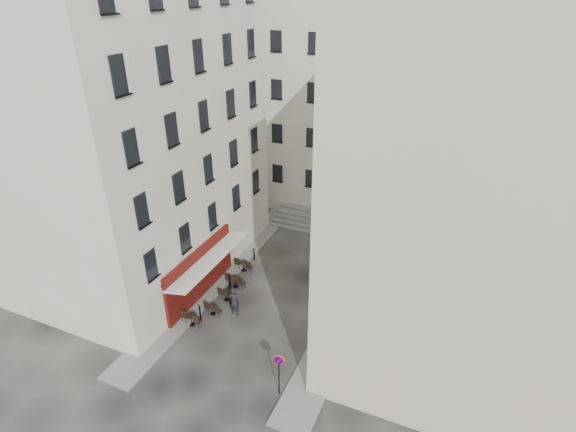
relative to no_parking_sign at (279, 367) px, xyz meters
The scene contains 18 objects.
ground 5.54m from the no_parking_sign, 128.87° to the left, with size 90.00×90.00×0.00m, color black.
sidewalk_left 11.37m from the no_parking_sign, 133.94° to the left, with size 2.00×22.00×0.12m, color slate.
sidewalk_right 7.39m from the no_parking_sign, 80.40° to the left, with size 2.00×18.00×0.12m, color slate.
building_left 17.72m from the no_parking_sign, 152.79° to the left, with size 12.20×16.20×20.60m.
building_right 12.91m from the no_parking_sign, 46.53° to the left, with size 12.20×14.20×18.60m.
building_back 24.68m from the no_parking_sign, 100.55° to the left, with size 18.20×10.20×18.60m.
cafe_storefront 9.16m from the no_parking_sign, 146.22° to the left, with size 1.74×7.30×3.50m.
stone_steps 17.05m from the no_parking_sign, 101.20° to the left, with size 9.00×3.15×0.80m.
bollard_near 7.35m from the no_parking_sign, 154.71° to the left, with size 0.12×0.12×0.98m.
bollard_mid 9.37m from the no_parking_sign, 134.81° to the left, with size 0.12×0.12×0.98m.
bollard_far 12.10m from the no_parking_sign, 122.98° to the left, with size 0.12×0.12×0.98m.
no_parking_sign is the anchor object (origin of this frame).
bistro_table_a 7.30m from the no_parking_sign, 159.70° to the left, with size 1.28×0.60×0.90m.
bistro_table_b 7.32m from the no_parking_sign, 148.04° to the left, with size 1.16×0.54×0.81m.
bistro_table_c 8.15m from the no_parking_sign, 138.61° to the left, with size 1.15×0.54×0.81m.
bistro_table_d 9.26m from the no_parking_sign, 132.50° to the left, with size 1.37×0.64×0.96m.
bistro_table_e 10.92m from the no_parking_sign, 127.40° to the left, with size 1.34×0.63×0.94m.
pedestrian 6.62m from the no_parking_sign, 138.46° to the left, with size 0.68×0.45×1.88m, color black.
Camera 1 is at (9.83, -18.09, 17.92)m, focal length 28.00 mm.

